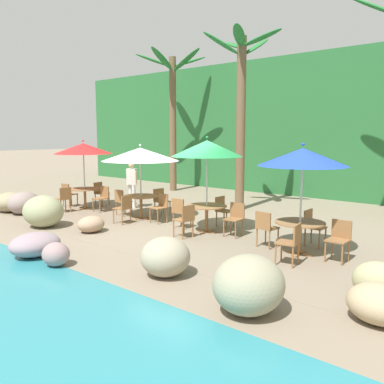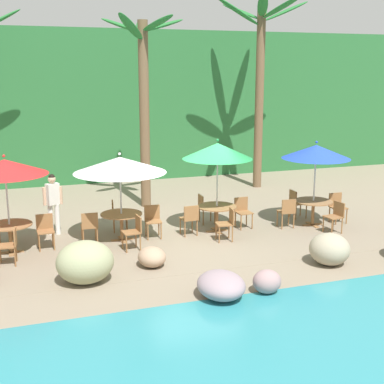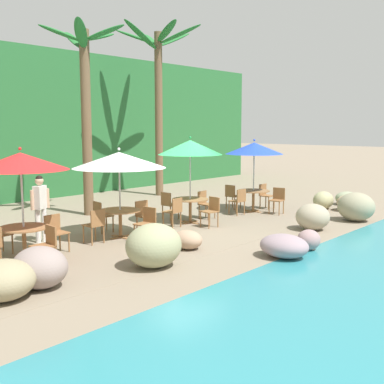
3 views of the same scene
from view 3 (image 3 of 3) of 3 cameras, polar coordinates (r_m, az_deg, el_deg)
The scene contains 29 objects.
ground_plane at distance 14.03m, azimuth -1.96°, elevation -4.25°, with size 120.00×120.00×0.00m, color gray.
terrace_deck at distance 14.03m, azimuth -1.96°, elevation -4.24°, with size 18.00×5.20×0.01m.
foliage_backdrop at distance 20.96m, azimuth -20.32°, elevation 7.49°, with size 28.00×2.40×6.00m.
rock_seawall at distance 12.23m, azimuth 6.25°, elevation -4.36°, with size 16.29×3.34×0.92m.
umbrella_red at distance 10.99m, azimuth -19.47°, elevation 3.41°, with size 2.05×2.05×2.47m.
dining_table_red at distance 11.20m, azimuth -19.12°, elevation -4.53°, with size 1.10×1.10×0.74m.
chair_red_seaward at distance 11.74m, azimuth -15.76°, elevation -4.34°, with size 0.43×0.44×0.87m.
chair_red_right at distance 10.51m, azimuth -16.71°, elevation -5.78°, with size 0.46×0.46×0.87m.
umbrella_white at distance 12.69m, azimuth -8.55°, elevation 3.73°, with size 2.41×2.41×2.37m.
dining_table_white at distance 12.86m, azimuth -8.42°, elevation -2.64°, with size 1.10×1.10×0.74m.
chair_white_seaward at distance 13.45m, azimuth -5.66°, elevation -2.58°, with size 0.46×0.46×0.87m.
chair_white_inland at distance 13.56m, azimuth -10.63°, elevation -2.59°, with size 0.48×0.48×0.87m.
chair_white_left at distance 12.31m, azimuth -11.25°, elevation -3.65°, with size 0.43×0.44×0.87m.
chair_white_right at distance 12.37m, azimuth -5.32°, elevation -3.48°, with size 0.46×0.45×0.87m.
umbrella_green at distance 14.49m, azimuth -0.21°, elevation 5.25°, with size 1.93×1.93×2.62m.
dining_table_green at distance 14.66m, azimuth -0.21°, elevation -1.28°, with size 1.10×1.10×0.74m.
chair_green_seaward at distance 15.39m, azimuth 1.51°, elevation -1.24°, with size 0.44×0.45×0.87m.
chair_green_inland at distance 15.20m, azimuth -2.78°, elevation -1.35°, with size 0.44×0.43×0.87m.
chair_green_left at distance 13.97m, azimuth -2.08°, elevation -2.16°, with size 0.44×0.45×0.87m.
chair_green_right at distance 14.11m, azimuth 2.31°, elevation -2.06°, with size 0.48×0.47×0.87m.
umbrella_blue at distance 16.57m, azimuth 7.31°, elevation 5.10°, with size 1.95×1.95×2.48m.
dining_table_blue at distance 16.71m, azimuth 7.21°, elevation -0.24°, with size 1.10×1.10×0.74m.
chair_blue_seaward at distance 17.47m, azimuth 8.58°, elevation -0.25°, with size 0.43×0.43×0.87m.
chair_blue_inland at distance 17.14m, azimuth 4.70°, elevation -0.34°, with size 0.43×0.42×0.87m.
chair_blue_left at distance 16.02m, azimuth 5.52°, elevation -0.91°, with size 0.46×0.46×0.87m.
chair_blue_right at distance 16.46m, azimuth 10.01°, elevation -0.77°, with size 0.48×0.48×0.87m.
palm_tree_second at distance 16.27m, azimuth -12.36°, elevation 11.07°, with size 2.68×2.71×6.10m.
palm_tree_third at distance 20.61m, azimuth -3.95°, elevation 12.69°, with size 3.72×3.61×7.00m.
waiter_in_white at distance 12.74m, azimuth -17.38°, elevation -1.31°, with size 0.52×0.33×1.70m.
Camera 3 is at (-9.95, -9.45, 2.91)m, focal length 45.46 mm.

